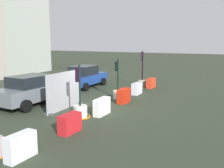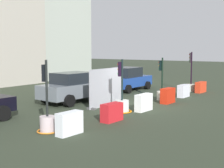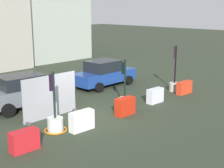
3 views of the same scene
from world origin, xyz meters
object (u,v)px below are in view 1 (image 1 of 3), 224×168
traffic_light_1 (80,109)px  traffic_light_2 (118,91)px  construction_barrier_1 (70,123)px  car_grey_saloon (32,90)px  construction_barrier_4 (137,89)px  construction_barrier_0 (21,146)px  traffic_light_3 (142,81)px  construction_barrier_5 (151,83)px  construction_barrier_2 (102,107)px  car_blue_estate (84,77)px  construction_barrier_3 (124,96)px

traffic_light_1 → traffic_light_2: bearing=0.6°
construction_barrier_1 → traffic_light_1: bearing=21.3°
car_grey_saloon → construction_barrier_4: bearing=-39.6°
construction_barrier_0 → construction_barrier_1: (2.64, -0.04, -0.03)m
traffic_light_3 → construction_barrier_1: bearing=-176.1°
construction_barrier_4 → construction_barrier_5: (2.76, -0.16, -0.02)m
construction_barrier_1 → construction_barrier_2: 2.79m
construction_barrier_2 → car_blue_estate: size_ratio=0.25×
construction_barrier_3 → car_grey_saloon: car_grey_saloon is taller
traffic_light_2 → construction_barrier_0: bearing=-175.1°
traffic_light_3 → construction_barrier_5: bearing=-97.9°
traffic_light_2 → construction_barrier_1: (-6.47, -0.81, -0.10)m
construction_barrier_3 → car_grey_saloon: bearing=120.7°
traffic_light_2 → traffic_light_3: size_ratio=0.89×
construction_barrier_4 → traffic_light_1: bearing=174.4°
traffic_light_2 → construction_barrier_5: size_ratio=2.22×
traffic_light_1 → construction_barrier_4: (6.30, -0.61, -0.01)m
traffic_light_2 → car_blue_estate: bearing=58.1°
construction_barrier_0 → construction_barrier_2: construction_barrier_2 is taller
construction_barrier_0 → car_blue_estate: bearing=22.8°
car_blue_estate → construction_barrier_4: bearing=-99.3°
traffic_light_1 → construction_barrier_5: size_ratio=2.25×
construction_barrier_4 → construction_barrier_1: bearing=-179.0°
traffic_light_1 → traffic_light_3: (9.17, 0.01, 0.10)m
construction_barrier_1 → car_grey_saloon: 5.46m
car_grey_saloon → car_blue_estate: 6.23m
traffic_light_2 → construction_barrier_1: bearing=-172.9°
construction_barrier_5 → car_grey_saloon: (-8.20, 4.65, 0.50)m
car_grey_saloon → construction_barrier_5: bearing=-29.6°
construction_barrier_5 → car_grey_saloon: 9.44m
traffic_light_2 → traffic_light_3: (4.65, -0.04, 0.02)m
construction_barrier_4 → car_blue_estate: size_ratio=0.23×
traffic_light_1 → construction_barrier_5: traffic_light_1 is taller
traffic_light_2 → traffic_light_1: bearing=-179.4°
construction_barrier_4 → car_blue_estate: car_blue_estate is taller
construction_barrier_4 → construction_barrier_3: bearing=-176.7°
construction_barrier_0 → construction_barrier_3: construction_barrier_3 is taller
construction_barrier_5 → traffic_light_1: bearing=175.1°
construction_barrier_1 → traffic_light_3: bearing=3.9°
traffic_light_3 → car_grey_saloon: 9.17m
construction_barrier_1 → construction_barrier_2: construction_barrier_2 is taller
construction_barrier_2 → construction_barrier_4: bearing=1.6°
construction_barrier_2 → car_blue_estate: 7.98m
car_blue_estate → traffic_light_2: bearing=-121.9°
construction_barrier_1 → construction_barrier_3: bearing=-0.1°
construction_barrier_0 → traffic_light_2: bearing=4.9°
traffic_light_3 → construction_barrier_0: (-13.76, -0.73, -0.09)m
construction_barrier_2 → car_grey_saloon: car_grey_saloon is taller
traffic_light_2 → construction_barrier_2: bearing=-167.6°
traffic_light_3 → construction_barrier_3: 5.60m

